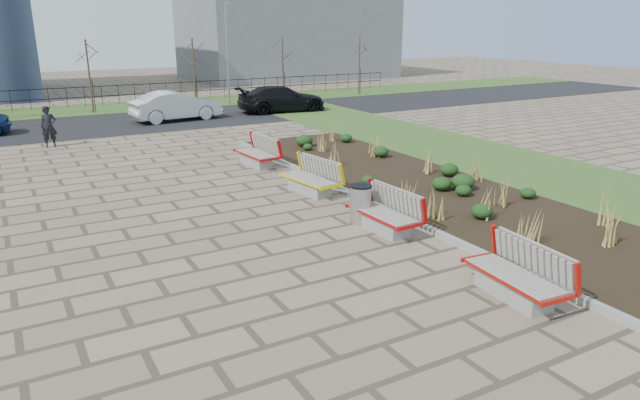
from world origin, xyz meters
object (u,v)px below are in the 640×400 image
bench_b (383,211)px  car_silver (176,106)px  bench_a (514,273)px  litter_bin (361,205)px  bench_d (256,152)px  car_black (282,99)px  pedestrian (49,127)px  lamp_east (227,55)px  bench_c (309,177)px

bench_b → car_silver: bearing=86.7°
bench_a → litter_bin: 4.83m
bench_d → car_black: size_ratio=0.42×
bench_b → pedestrian: (-6.03, 14.87, 0.34)m
pedestrian → lamp_east: lamp_east is taller
bench_b → bench_c: 3.72m
bench_c → pedestrian: size_ratio=1.25×
bench_b → litter_bin: size_ratio=2.15×
bench_d → bench_a: bearing=-94.3°
bench_d → car_silver: bearing=83.8°
bench_b → litter_bin: bench_b is taller
bench_c → bench_d: (0.00, 3.98, 0.00)m
pedestrian → car_silver: bearing=32.7°
pedestrian → car_silver: (6.40, 4.02, -0.06)m
bench_d → car_black: (6.49, 11.27, 0.25)m
pedestrian → lamp_east: bearing=38.4°
litter_bin → lamp_east: lamp_east is taller
bench_d → litter_bin: bearing=-95.6°
bench_b → bench_d: 7.71m
bench_b → car_black: 20.06m
bench_c → car_black: (6.49, 15.26, 0.25)m
litter_bin → lamp_east: 23.43m
litter_bin → car_black: 19.44m
lamp_east → pedestrian: bearing=-142.2°
bench_a → pedestrian: (-6.03, 18.98, 0.34)m
car_black → lamp_east: bearing=24.4°
bench_b → bench_c: (0.00, 3.72, 0.00)m
bench_b → pedestrian: pedestrian is taller
bench_a → bench_b: 4.11m
bench_d → lamp_east: 16.69m
bench_d → pedestrian: (-6.03, 7.16, 0.34)m
bench_a → bench_b: bearing=94.6°
car_black → bench_a: bearing=170.1°
pedestrian → car_silver: pedestrian is taller
bench_a → pedestrian: bearing=112.3°
bench_d → litter_bin: (-0.16, -6.99, -0.01)m
bench_d → bench_c: bearing=-94.3°
bench_a → litter_bin: bench_a is taller
bench_b → lamp_east: lamp_east is taller
bench_c → car_silver: bearing=80.7°
bench_b → pedestrian: bearing=109.9°
bench_b → lamp_east: size_ratio=0.35×
bench_c → bench_d: 3.98m
bench_d → litter_bin: 6.99m
lamp_east → bench_d: bearing=-107.6°
litter_bin → car_black: car_black is taller
pedestrian → car_black: size_ratio=0.33×
bench_a → pedestrian: pedestrian is taller
bench_a → bench_d: 11.81m
bench_a → pedestrian: 19.92m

